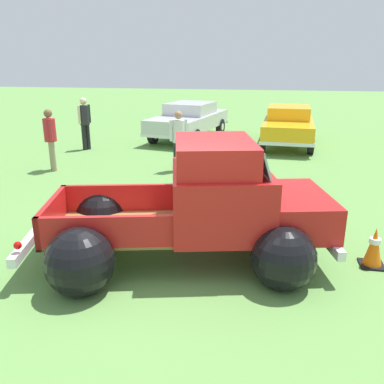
{
  "coord_description": "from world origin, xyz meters",
  "views": [
    {
      "loc": [
        1.3,
        -5.73,
        3.03
      ],
      "look_at": [
        0.0,
        1.16,
        0.74
      ],
      "focal_mm": 37.71,
      "sensor_mm": 36.0,
      "label": 1
    }
  ],
  "objects_px": {
    "show_car_1": "(288,124)",
    "spectator_0": "(85,120)",
    "lane_cone_0": "(374,247)",
    "spectator_1": "(50,136)",
    "vintage_pickup_truck": "(203,213)",
    "lane_cone_1": "(291,195)",
    "show_car_0": "(189,119)",
    "spectator_2": "(179,137)"
  },
  "relations": [
    {
      "from": "spectator_0",
      "to": "lane_cone_0",
      "type": "xyz_separation_m",
      "value": [
        8.05,
        -7.25,
        -0.74
      ]
    },
    {
      "from": "show_car_0",
      "to": "lane_cone_0",
      "type": "height_order",
      "value": "show_car_0"
    },
    {
      "from": "show_car_1",
      "to": "spectator_2",
      "type": "distance_m",
      "value": 5.48
    },
    {
      "from": "vintage_pickup_truck",
      "to": "spectator_1",
      "type": "distance_m",
      "value": 6.88
    },
    {
      "from": "show_car_1",
      "to": "lane_cone_1",
      "type": "bearing_deg",
      "value": 1.48
    },
    {
      "from": "spectator_1",
      "to": "spectator_2",
      "type": "bearing_deg",
      "value": 154.19
    },
    {
      "from": "spectator_1",
      "to": "lane_cone_1",
      "type": "distance_m",
      "value": 6.96
    },
    {
      "from": "spectator_0",
      "to": "spectator_2",
      "type": "height_order",
      "value": "spectator_0"
    },
    {
      "from": "spectator_2",
      "to": "vintage_pickup_truck",
      "type": "bearing_deg",
      "value": 164.28
    },
    {
      "from": "spectator_0",
      "to": "spectator_2",
      "type": "distance_m",
      "value": 4.47
    },
    {
      "from": "spectator_0",
      "to": "spectator_1",
      "type": "xyz_separation_m",
      "value": [
        0.29,
        -2.88,
        -0.05
      ]
    },
    {
      "from": "vintage_pickup_truck",
      "to": "lane_cone_1",
      "type": "bearing_deg",
      "value": 46.64
    },
    {
      "from": "spectator_2",
      "to": "spectator_1",
      "type": "bearing_deg",
      "value": 67.94
    },
    {
      "from": "lane_cone_1",
      "to": "spectator_1",
      "type": "bearing_deg",
      "value": 163.25
    },
    {
      "from": "show_car_0",
      "to": "spectator_0",
      "type": "distance_m",
      "value": 4.25
    },
    {
      "from": "spectator_0",
      "to": "lane_cone_0",
      "type": "height_order",
      "value": "spectator_0"
    },
    {
      "from": "vintage_pickup_truck",
      "to": "spectator_1",
      "type": "height_order",
      "value": "vintage_pickup_truck"
    },
    {
      "from": "spectator_0",
      "to": "lane_cone_0",
      "type": "distance_m",
      "value": 10.86
    },
    {
      "from": "show_car_1",
      "to": "spectator_0",
      "type": "relative_size",
      "value": 2.47
    },
    {
      "from": "vintage_pickup_truck",
      "to": "spectator_2",
      "type": "height_order",
      "value": "vintage_pickup_truck"
    },
    {
      "from": "show_car_1",
      "to": "lane_cone_1",
      "type": "height_order",
      "value": "show_car_1"
    },
    {
      "from": "vintage_pickup_truck",
      "to": "spectator_1",
      "type": "xyz_separation_m",
      "value": [
        -5.13,
        4.58,
        0.25
      ]
    },
    {
      "from": "show_car_1",
      "to": "lane_cone_1",
      "type": "xyz_separation_m",
      "value": [
        -0.16,
        -7.07,
        -0.47
      ]
    },
    {
      "from": "spectator_2",
      "to": "show_car_1",
      "type": "bearing_deg",
      "value": -68.0
    },
    {
      "from": "spectator_2",
      "to": "spectator_0",
      "type": "bearing_deg",
      "value": 27.82
    },
    {
      "from": "spectator_0",
      "to": "lane_cone_0",
      "type": "relative_size",
      "value": 2.89
    },
    {
      "from": "spectator_1",
      "to": "lane_cone_0",
      "type": "xyz_separation_m",
      "value": [
        7.76,
        -4.38,
        -0.69
      ]
    },
    {
      "from": "show_car_1",
      "to": "spectator_1",
      "type": "relative_size",
      "value": 2.57
    },
    {
      "from": "show_car_0",
      "to": "show_car_1",
      "type": "height_order",
      "value": "same"
    },
    {
      "from": "show_car_0",
      "to": "lane_cone_1",
      "type": "relative_size",
      "value": 7.73
    },
    {
      "from": "show_car_1",
      "to": "spectator_1",
      "type": "bearing_deg",
      "value": -50.42
    },
    {
      "from": "spectator_0",
      "to": "spectator_1",
      "type": "distance_m",
      "value": 2.89
    },
    {
      "from": "spectator_1",
      "to": "lane_cone_0",
      "type": "bearing_deg",
      "value": 114.62
    },
    {
      "from": "show_car_0",
      "to": "spectator_2",
      "type": "height_order",
      "value": "spectator_2"
    },
    {
      "from": "lane_cone_0",
      "to": "vintage_pickup_truck",
      "type": "bearing_deg",
      "value": -175.59
    },
    {
      "from": "show_car_0",
      "to": "spectator_2",
      "type": "distance_m",
      "value": 5.08
    },
    {
      "from": "vintage_pickup_truck",
      "to": "lane_cone_1",
      "type": "distance_m",
      "value": 3.02
    },
    {
      "from": "spectator_2",
      "to": "lane_cone_0",
      "type": "distance_m",
      "value": 6.56
    },
    {
      "from": "vintage_pickup_truck",
      "to": "show_car_1",
      "type": "relative_size",
      "value": 1.09
    },
    {
      "from": "vintage_pickup_truck",
      "to": "spectator_2",
      "type": "relative_size",
      "value": 2.88
    },
    {
      "from": "show_car_0",
      "to": "spectator_2",
      "type": "relative_size",
      "value": 2.85
    },
    {
      "from": "vintage_pickup_truck",
      "to": "show_car_0",
      "type": "distance_m",
      "value": 10.49
    }
  ]
}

